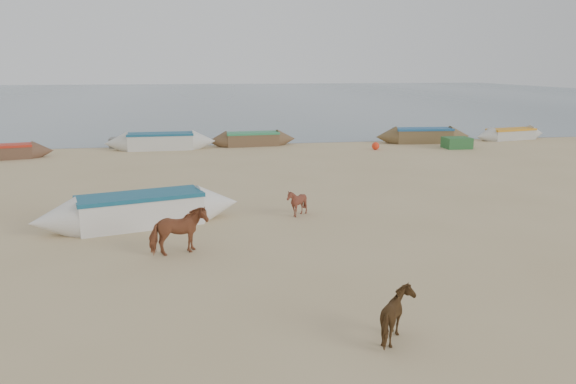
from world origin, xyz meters
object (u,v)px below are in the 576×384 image
Objects in this scene: calf_right at (399,316)px; near_canoe at (141,210)px; cow_adult at (178,231)px; calf_front at (297,203)px.

near_canoe is (-5.08, 8.28, 0.03)m from calf_right.
cow_adult is 3.10m from near_canoe.
near_canoe is (-4.87, -0.30, 0.04)m from calf_front.
calf_right is at bearing -161.30° from cow_adult.
cow_adult is 1.61× the size of calf_front.
calf_right is (0.21, -8.58, 0.01)m from calf_front.
near_canoe is (-1.18, 2.86, -0.12)m from cow_adult.
near_canoe reaches higher than calf_front.
calf_front is 0.15× the size of near_canoe.
cow_adult reaches higher than calf_right.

